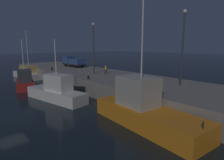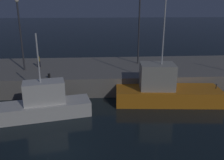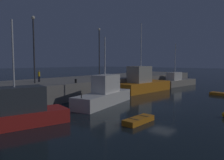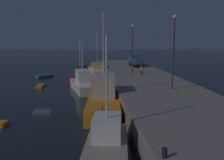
% 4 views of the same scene
% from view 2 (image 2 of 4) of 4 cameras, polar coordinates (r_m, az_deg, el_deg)
% --- Properties ---
extents(ground_plane, '(320.00, 320.00, 0.00)m').
position_cam_2_polar(ground_plane, '(17.97, -12.04, -16.92)').
color(ground_plane, black).
extents(pier_quay, '(67.87, 10.94, 2.21)m').
position_cam_2_polar(pier_quay, '(31.75, -8.43, 1.22)').
color(pier_quay, gray).
rests_on(pier_quay, ground).
extents(fishing_boat_blue, '(11.12, 4.42, 11.10)m').
position_cam_2_polar(fishing_boat_blue, '(25.79, 12.45, -2.34)').
color(fishing_boat_blue, orange).
rests_on(fishing_boat_blue, ground).
extents(fishing_trawler_green, '(9.65, 4.34, 7.72)m').
position_cam_2_polar(fishing_trawler_green, '(23.08, -16.59, -5.66)').
color(fishing_trawler_green, silver).
rests_on(fishing_trawler_green, ground).
extents(lamp_post_west, '(0.44, 0.44, 8.40)m').
position_cam_2_polar(lamp_post_west, '(30.64, -21.06, 11.06)').
color(lamp_post_west, '#38383D').
rests_on(lamp_post_west, pier_quay).
extents(lamp_post_east, '(0.44, 0.44, 8.81)m').
position_cam_2_polar(lamp_post_east, '(32.24, 6.47, 12.79)').
color(lamp_post_east, '#38383D').
rests_on(lamp_post_east, pier_quay).
extents(dockworker, '(0.38, 0.38, 1.55)m').
position_cam_2_polar(dockworker, '(32.21, -17.12, 4.51)').
color(dockworker, black).
rests_on(dockworker, pier_quay).
extents(bollard_east, '(0.28, 0.28, 0.52)m').
position_cam_2_polar(bollard_east, '(27.19, -14.77, 0.94)').
color(bollard_east, black).
rests_on(bollard_east, pier_quay).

